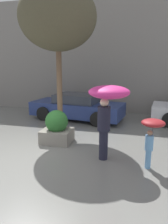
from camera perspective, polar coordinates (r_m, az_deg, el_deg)
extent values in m
plane|color=slate|center=(6.73, -14.08, -11.15)|extent=(40.00, 40.00, 0.00)
cube|color=gray|center=(12.25, 0.02, 14.33)|extent=(18.00, 0.30, 6.00)
cube|color=gray|center=(7.59, -7.07, -6.22)|extent=(1.00, 0.86, 0.45)
sphere|color=#286028|center=(7.44, -7.18, -2.46)|extent=(0.77, 0.77, 0.77)
cylinder|color=#1E1E2D|center=(6.24, 5.09, -8.52)|extent=(0.25, 0.25, 0.85)
cylinder|color=#1E1E2D|center=(6.00, 5.23, -1.73)|extent=(0.35, 0.35, 0.67)
sphere|color=beige|center=(5.90, 5.32, 2.53)|extent=(0.23, 0.23, 0.23)
cylinder|color=#4C4C51|center=(5.81, 6.49, 1.72)|extent=(0.02, 0.02, 0.71)
ellipsoid|color=#E02D84|center=(5.75, 6.58, 5.21)|extent=(1.09, 1.09, 0.35)
cylinder|color=#669ED1|center=(6.01, 16.39, -11.71)|extent=(0.15, 0.15, 0.50)
cylinder|color=#669ED1|center=(5.84, 16.67, -7.72)|extent=(0.21, 0.21, 0.39)
sphere|color=#997056|center=(5.76, 16.84, -5.25)|extent=(0.13, 0.13, 0.13)
cylinder|color=#4C4C51|center=(5.82, 17.46, -5.07)|extent=(0.02, 0.02, 0.49)
ellipsoid|color=maroon|center=(5.76, 17.63, -2.73)|extent=(0.59, 0.59, 0.19)
cube|color=navy|center=(10.52, -1.80, 0.84)|extent=(4.58, 2.34, 0.64)
cube|color=#2D333D|center=(10.43, -1.82, 3.64)|extent=(2.16, 1.73, 0.40)
cylinder|color=black|center=(10.47, -10.53, -0.40)|extent=(0.68, 0.31, 0.65)
cylinder|color=black|center=(11.91, -6.03, 1.35)|extent=(0.68, 0.31, 0.65)
cylinder|color=black|center=(9.30, 3.62, -1.90)|extent=(0.68, 0.31, 0.65)
cylinder|color=black|center=(10.89, 6.60, 0.25)|extent=(0.68, 0.31, 0.65)
cylinder|color=brown|center=(8.41, -6.42, 6.32)|extent=(0.21, 0.21, 3.49)
ellipsoid|color=#4C4733|center=(8.50, -6.88, 23.38)|extent=(2.79, 2.79, 2.37)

